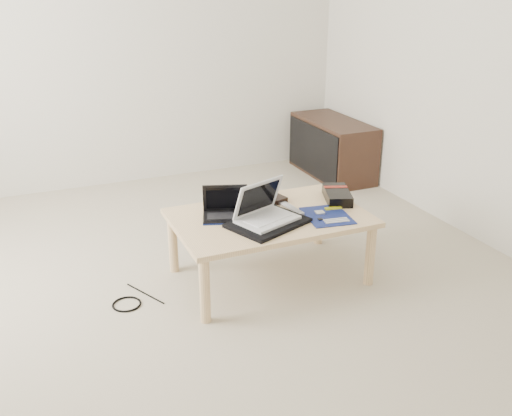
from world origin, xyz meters
name	(u,v)px	position (x,y,z in m)	size (l,w,h in m)	color
ground	(190,288)	(0.00, 0.00, 0.00)	(4.00, 4.00, 0.00)	beige
coffee_table	(270,223)	(0.47, -0.06, 0.35)	(1.10, 0.70, 0.40)	#E3BD89
media_cabinet	(332,148)	(1.77, 1.45, 0.25)	(0.41, 0.90, 0.50)	#3A2417
book	(255,199)	(0.48, 0.17, 0.42)	(0.36, 0.32, 0.03)	black
netbook	(225,211)	(0.23, 0.02, 0.44)	(0.30, 0.26, 0.18)	black
tablet	(256,212)	(0.41, 0.00, 0.41)	(0.31, 0.26, 0.01)	black
remote	(291,209)	(0.62, -0.04, 0.41)	(0.07, 0.21, 0.02)	silver
neoprene_sleeve	(268,223)	(0.41, -0.18, 0.41)	(0.41, 0.30, 0.02)	black
white_laptop	(264,212)	(0.40, -0.14, 0.47)	(0.38, 0.32, 0.22)	silver
motherboard	(327,216)	(0.77, -0.20, 0.40)	(0.28, 0.33, 0.01)	#0C1D4E
gpu_box	(337,195)	(0.95, 0.00, 0.43)	(0.24, 0.32, 0.06)	black
cable_coil	(244,216)	(0.33, -0.02, 0.41)	(0.11, 0.11, 0.01)	black
floor_cable_coil	(127,304)	(-0.38, -0.04, 0.01)	(0.16, 0.16, 0.01)	black
floor_cable_trail	(145,294)	(-0.26, 0.03, 0.00)	(0.01, 0.01, 0.32)	black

